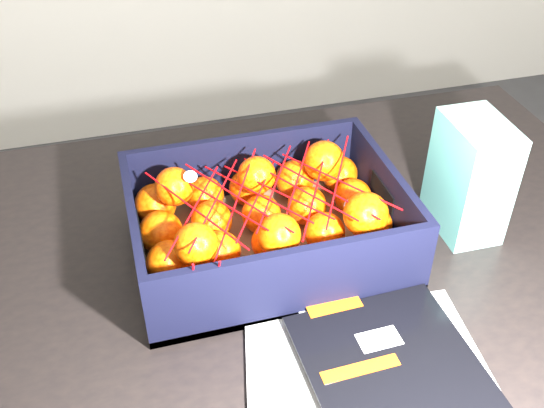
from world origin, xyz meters
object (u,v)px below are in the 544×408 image
object	(u,v)px
magazine_stack	(382,390)
produce_crate	(267,231)
table	(288,293)
retail_carton	(470,177)

from	to	relation	value
magazine_stack	produce_crate	bearing A→B (deg)	102.31
table	produce_crate	bearing A→B (deg)	169.21
table	produce_crate	world-z (taller)	produce_crate
magazine_stack	retail_carton	size ratio (longest dim) A/B	1.83
table	magazine_stack	world-z (taller)	magazine_stack
magazine_stack	produce_crate	world-z (taller)	produce_crate
table	magazine_stack	distance (m)	0.31
table	retail_carton	bearing A→B (deg)	-3.93
table	retail_carton	xyz separation A→B (m)	(0.28, -0.02, 0.19)
magazine_stack	retail_carton	xyz separation A→B (m)	(0.25, 0.27, 0.08)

